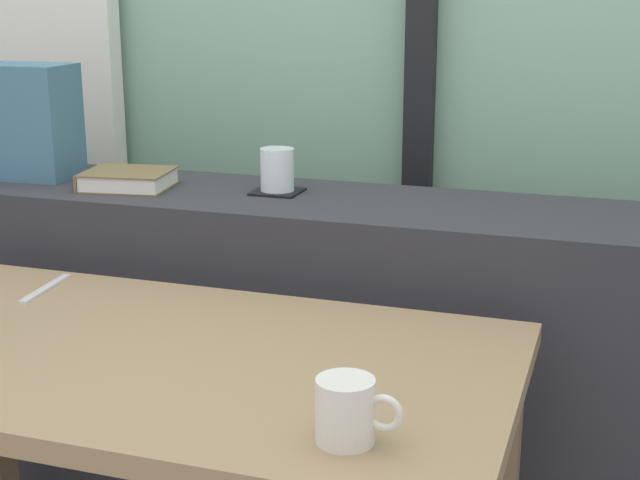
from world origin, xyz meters
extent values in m
cube|color=#2D2D33|center=(0.00, 0.55, 0.41)|extent=(2.80, 0.37, 0.82)
cube|color=#997A56|center=(-0.03, -0.02, 0.67)|extent=(1.17, 0.63, 0.03)
cube|color=black|center=(-0.03, 0.57, 0.82)|extent=(0.10, 0.10, 0.00)
cylinder|color=white|center=(-0.03, 0.57, 0.87)|extent=(0.07, 0.07, 0.09)
cylinder|color=orange|center=(-0.03, 0.57, 0.86)|extent=(0.07, 0.07, 0.07)
cube|color=brown|center=(-0.36, 0.52, 0.82)|extent=(0.20, 0.18, 0.00)
cube|color=silver|center=(-0.36, 0.52, 0.84)|extent=(0.20, 0.18, 0.03)
cube|color=brown|center=(-0.36, 0.52, 0.86)|extent=(0.20, 0.18, 0.00)
cube|color=brown|center=(-0.45, 0.50, 0.84)|extent=(0.03, 0.16, 0.04)
cube|color=#426B84|center=(-0.69, 0.55, 0.95)|extent=(0.32, 0.15, 0.26)
cube|color=silver|center=(-0.35, 0.18, 0.69)|extent=(0.03, 0.17, 0.01)
cylinder|color=silver|center=(0.36, -0.22, 0.73)|extent=(0.08, 0.08, 0.08)
torus|color=silver|center=(0.41, -0.22, 0.74)|extent=(0.05, 0.01, 0.05)
camera|label=1|loc=(0.67, -1.24, 1.25)|focal=51.76mm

